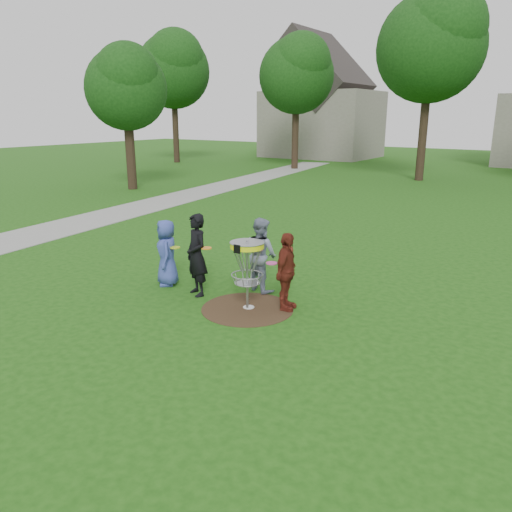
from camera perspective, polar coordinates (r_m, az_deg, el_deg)
The scene contains 11 objects.
ground at distance 9.76m, azimuth -0.99°, elevation -6.06°, with size 100.00×100.00×0.00m, color #19470F.
dirt_patch at distance 9.76m, azimuth -0.99°, elevation -6.03°, with size 1.80×1.80×0.01m, color #47331E.
concrete_path at distance 21.95m, azimuth -10.62°, elevation 6.11°, with size 2.20×40.00×0.02m, color #9E9E99.
player_blue at distance 11.08m, azimuth -10.16°, elevation 0.37°, with size 0.71×0.46×1.46m, color #38479B.
player_black at distance 10.33m, azimuth -6.81°, elevation 0.11°, with size 0.63×0.41×1.72m, color black.
player_grey at distance 10.55m, azimuth 0.54°, elevation 0.19°, with size 0.77×0.60×1.58m, color gray.
player_maroon at distance 9.51m, azimuth 3.48°, elevation -1.82°, with size 0.89×0.37×1.52m, color maroon.
disc_on_grass at distance 9.81m, azimuth -0.84°, elevation -5.88°, with size 0.22×0.22×0.02m, color white.
disc_golf_basket at distance 9.43m, azimuth -1.02°, elevation -0.30°, with size 0.66×0.67×1.38m.
held_discs at distance 10.12m, azimuth -3.41°, elevation 0.48°, with size 2.63×0.96×0.18m.
tree_row at distance 28.61m, azimuth 25.74°, elevation 19.58°, with size 51.20×17.42×9.90m.
Camera 1 is at (5.18, -7.43, 3.66)m, focal length 35.00 mm.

